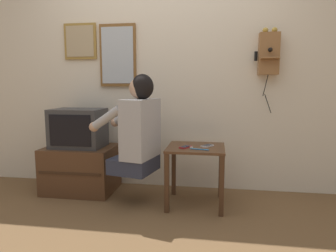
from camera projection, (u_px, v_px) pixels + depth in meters
ground_plane at (139, 229)px, 2.30m from camera, size 14.00×14.00×0.00m
wall_back at (163, 68)px, 3.17m from camera, size 6.80×0.05×2.55m
side_table at (196, 159)px, 2.73m from camera, size 0.52×0.49×0.55m
person at (138, 129)px, 2.72m from camera, size 0.61×0.53×0.89m
tv_stand at (81, 169)px, 3.12m from camera, size 0.70×0.53×0.47m
television at (78, 128)px, 3.05m from camera, size 0.51×0.37×0.39m
wall_phone_antique at (269, 53)px, 2.91m from camera, size 0.23×0.19×0.82m
framed_picture at (80, 41)px, 3.23m from camera, size 0.36×0.03×0.38m
wall_mirror at (118, 55)px, 3.18m from camera, size 0.39×0.03×0.65m
cell_phone_held at (185, 147)px, 2.67m from camera, size 0.11×0.14×0.01m
cell_phone_spare at (207, 146)px, 2.72m from camera, size 0.12×0.13×0.01m
toothbrush at (198, 149)px, 2.58m from camera, size 0.16×0.04×0.02m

